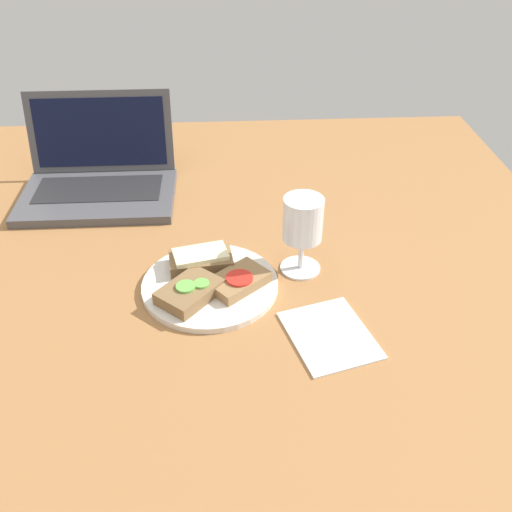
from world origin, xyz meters
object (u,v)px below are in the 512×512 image
(sandwich_with_tomato, at_px, (238,281))
(napkin, at_px, (330,335))
(sandwich_with_cucumber, at_px, (190,292))
(plate, at_px, (210,285))
(wine_glass, at_px, (303,222))
(laptop, at_px, (99,178))
(sandwich_with_cheese, at_px, (201,260))

(sandwich_with_tomato, xyz_separation_m, napkin, (0.14, -0.13, -0.02))
(sandwich_with_tomato, relative_size, napkin, 0.80)
(sandwich_with_cucumber, distance_m, napkin, 0.25)
(plate, height_order, sandwich_with_cucumber, sandwich_with_cucumber)
(sandwich_with_cucumber, bearing_deg, napkin, -23.34)
(wine_glass, xyz_separation_m, laptop, (-0.42, 0.32, -0.07))
(wine_glass, bearing_deg, plate, -164.54)
(sandwich_with_cheese, bearing_deg, sandwich_with_tomato, -41.64)
(wine_glass, bearing_deg, sandwich_with_tomato, -154.12)
(laptop, relative_size, napkin, 2.18)
(sandwich_with_cheese, bearing_deg, wine_glass, -0.63)
(plate, xyz_separation_m, sandwich_with_tomato, (0.05, -0.01, 0.02))
(plate, height_order, wine_glass, wine_glass)
(napkin, bearing_deg, laptop, 131.89)
(sandwich_with_cheese, bearing_deg, sandwich_with_cucumber, -101.36)
(sandwich_with_tomato, xyz_separation_m, wine_glass, (0.12, 0.06, 0.08))
(wine_glass, bearing_deg, napkin, -82.01)
(plate, height_order, sandwich_with_tomato, sandwich_with_tomato)
(plate, distance_m, napkin, 0.24)
(sandwich_with_tomato, distance_m, laptop, 0.48)
(laptop, xyz_separation_m, napkin, (0.45, -0.50, -0.04))
(sandwich_with_cheese, bearing_deg, laptop, 127.05)
(sandwich_with_cheese, height_order, napkin, sandwich_with_cheese)
(plate, bearing_deg, wine_glass, 15.46)
(sandwich_with_tomato, distance_m, napkin, 0.19)
(sandwich_with_cucumber, distance_m, wine_glass, 0.23)
(wine_glass, height_order, laptop, laptop)
(sandwich_with_cucumber, bearing_deg, wine_glass, 22.80)
(sandwich_with_cucumber, relative_size, laptop, 0.38)
(plate, xyz_separation_m, napkin, (0.20, -0.14, -0.00))
(wine_glass, distance_m, napkin, 0.21)
(laptop, bearing_deg, wine_glass, -36.74)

